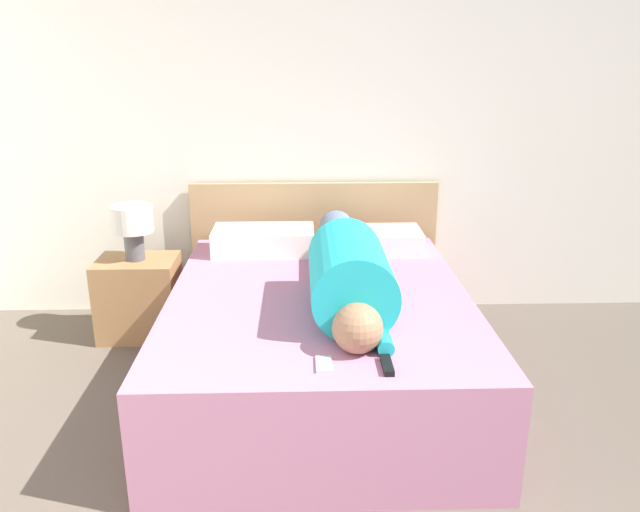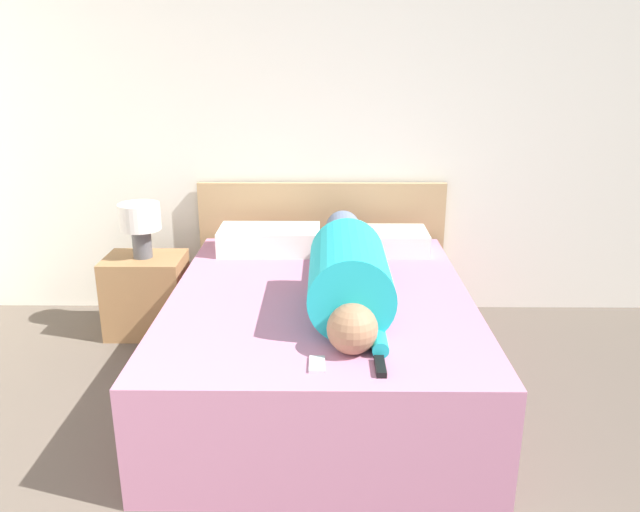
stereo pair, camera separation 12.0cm
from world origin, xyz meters
name	(u,v)px [view 2 (the right image)]	position (x,y,z in m)	size (l,w,h in m)	color
wall_back	(292,121)	(0.00, 3.72, 1.30)	(5.83, 0.06, 2.60)	silver
bed	(320,341)	(0.19, 2.57, 0.27)	(1.54, 1.97, 0.54)	#B2708E
headboard	(322,248)	(0.19, 3.65, 0.45)	(1.66, 0.04, 0.91)	tan
nightstand	(147,295)	(-0.92, 3.27, 0.25)	(0.49, 0.37, 0.51)	olive
table_lamp	(140,222)	(-0.92, 3.27, 0.74)	(0.25, 0.25, 0.34)	#4C4C51
person_lying	(348,270)	(0.33, 2.48, 0.71)	(0.38, 1.67, 0.38)	#936B4C
pillow_near_headboard	(270,240)	(-0.13, 3.29, 0.62)	(0.62, 0.33, 0.15)	silver
pillow_second	(379,241)	(0.56, 3.29, 0.61)	(0.59, 0.33, 0.14)	silver
tv_remote	(380,366)	(0.44, 1.76, 0.56)	(0.04, 0.15, 0.02)	black
cell_phone	(317,364)	(0.19, 1.78, 0.55)	(0.06, 0.13, 0.01)	#B2B7BC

